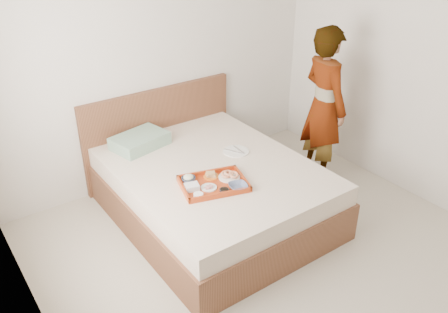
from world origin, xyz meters
name	(u,v)px	position (x,y,z in m)	size (l,w,h in m)	color
ground	(294,272)	(0.00, 0.00, 0.00)	(3.50, 4.00, 0.01)	#BEB4A1
wall_back	(161,52)	(0.00, 2.00, 1.30)	(3.50, 0.01, 2.60)	silver
wall_left	(37,210)	(-1.75, 0.00, 1.30)	(0.01, 4.00, 2.60)	silver
bed	(213,191)	(-0.09, 1.00, 0.27)	(1.65, 2.00, 0.53)	brown
headboard	(160,133)	(-0.09, 1.97, 0.47)	(1.65, 0.06, 0.95)	brown
pillow	(140,141)	(-0.44, 1.71, 0.59)	(0.50, 0.34, 0.12)	gray
tray	(214,184)	(-0.27, 0.72, 0.55)	(0.53, 0.38, 0.05)	#B03E13
prawn_plate	(229,177)	(-0.11, 0.73, 0.55)	(0.18, 0.18, 0.01)	white
navy_bowl_big	(238,186)	(-0.14, 0.56, 0.56)	(0.15, 0.15, 0.04)	navy
sauce_dish	(224,191)	(-0.27, 0.57, 0.56)	(0.08, 0.08, 0.03)	black
meat_plate	(209,188)	(-0.33, 0.70, 0.55)	(0.13, 0.13, 0.01)	white
bread_plate	(211,177)	(-0.22, 0.83, 0.55)	(0.13, 0.13, 0.01)	orange
salad_bowl	(189,179)	(-0.41, 0.88, 0.56)	(0.12, 0.12, 0.04)	navy
plastic_tub	(192,187)	(-0.46, 0.76, 0.57)	(0.11, 0.09, 0.05)	silver
cheese_round	(198,195)	(-0.47, 0.64, 0.56)	(0.08, 0.08, 0.03)	white
dinner_plate	(236,151)	(0.24, 1.09, 0.54)	(0.24, 0.24, 0.01)	white
person	(324,106)	(1.22, 0.96, 0.80)	(0.58, 0.38, 1.59)	silver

